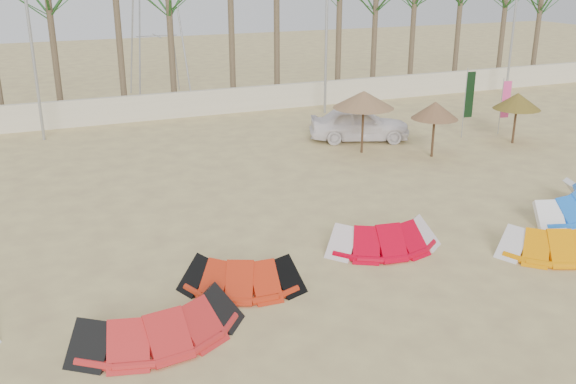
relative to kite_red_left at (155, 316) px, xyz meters
name	(u,v)px	position (x,y,z in m)	size (l,w,h in m)	color
ground	(397,337)	(4.69, -2.13, -0.42)	(120.00, 120.00, 0.00)	#DECA7B
boundary_wall	(166,106)	(4.69, 19.87, 0.23)	(60.00, 0.30, 1.30)	beige
lamp_b	(28,6)	(-1.28, 17.87, 5.35)	(1.25, 0.14, 11.00)	#A5A8AD
pylon	(161,96)	(5.69, 25.87, -0.42)	(3.00, 3.00, 14.00)	#A5A8AD
kite_red_left	(155,316)	(0.00, 0.00, 0.00)	(3.77, 1.92, 0.90)	red
kite_red_mid	(237,270)	(2.30, 1.40, 0.00)	(3.36, 2.45, 0.90)	red
kite_red_right	(379,233)	(6.67, 2.05, 0.00)	(3.33, 1.87, 0.90)	#C50019
kite_orange	(547,239)	(10.69, -0.08, 0.00)	(3.36, 2.41, 0.90)	orange
kite_blue	(559,199)	(13.33, 2.19, 0.00)	(3.93, 2.79, 0.90)	blue
parasol_left	(364,99)	(10.83, 10.52, 1.83)	(2.53, 2.53, 2.61)	#4C331E
parasol_mid	(435,110)	(13.19, 8.88, 1.51)	(1.90, 1.90, 2.29)	#4C331E
parasol_right	(517,101)	(17.70, 9.27, 1.45)	(2.03, 2.03, 2.22)	#4C331E
flag_pink	(504,101)	(18.35, 10.79, 1.12)	(0.45, 0.10, 2.59)	#A5A8AD
flag_green	(468,97)	(16.37, 10.90, 1.45)	(0.45, 0.06, 3.15)	#A5A8AD
car	(359,124)	(11.69, 12.31, 0.33)	(1.77, 4.40, 1.50)	white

